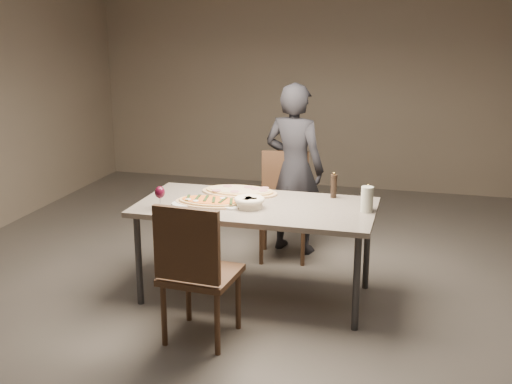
% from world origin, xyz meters
% --- Properties ---
extents(room, '(7.00, 7.00, 7.00)m').
position_xyz_m(room, '(0.00, 0.00, 1.40)').
color(room, '#57524B').
rests_on(room, ground).
extents(dining_table, '(1.80, 0.90, 0.75)m').
position_xyz_m(dining_table, '(0.00, 0.00, 0.69)').
color(dining_table, slate).
rests_on(dining_table, ground).
extents(zucchini_pizza, '(0.55, 0.30, 0.05)m').
position_xyz_m(zucchini_pizza, '(-0.35, -0.07, 0.77)').
color(zucchini_pizza, tan).
rests_on(zucchini_pizza, dining_table).
extents(ham_pizza, '(0.62, 0.35, 0.04)m').
position_xyz_m(ham_pizza, '(-0.21, 0.28, 0.77)').
color(ham_pizza, tan).
rests_on(ham_pizza, dining_table).
extents(bread_basket, '(0.23, 0.23, 0.08)m').
position_xyz_m(bread_basket, '(-0.03, -0.09, 0.80)').
color(bread_basket, beige).
rests_on(bread_basket, dining_table).
extents(oil_dish, '(0.13, 0.13, 0.02)m').
position_xyz_m(oil_dish, '(-0.15, -0.13, 0.76)').
color(oil_dish, white).
rests_on(oil_dish, dining_table).
extents(pepper_mill_left, '(0.05, 0.05, 0.21)m').
position_xyz_m(pepper_mill_left, '(0.54, 0.35, 0.85)').
color(pepper_mill_left, black).
rests_on(pepper_mill_left, dining_table).
extents(pepper_mill_right, '(0.05, 0.05, 0.19)m').
position_xyz_m(pepper_mill_right, '(0.83, 0.10, 0.84)').
color(pepper_mill_right, black).
rests_on(pepper_mill_right, dining_table).
extents(carafe, '(0.09, 0.09, 0.19)m').
position_xyz_m(carafe, '(0.83, 0.04, 0.84)').
color(carafe, silver).
rests_on(carafe, dining_table).
extents(wine_glass, '(0.08, 0.08, 0.17)m').
position_xyz_m(wine_glass, '(-0.66, -0.28, 0.87)').
color(wine_glass, silver).
rests_on(wine_glass, dining_table).
extents(side_plate, '(0.17, 0.17, 0.01)m').
position_xyz_m(side_plate, '(-0.54, -0.14, 0.76)').
color(side_plate, white).
rests_on(side_plate, dining_table).
extents(chair_near, '(0.50, 0.50, 0.99)m').
position_xyz_m(chair_near, '(-0.19, -0.84, 0.55)').
color(chair_near, '#412A1B').
rests_on(chair_near, ground).
extents(chair_far, '(0.52, 0.52, 0.95)m').
position_xyz_m(chair_far, '(0.01, 0.95, 0.53)').
color(chair_far, '#412A1B').
rests_on(chair_far, ground).
extents(diner, '(0.65, 0.50, 1.57)m').
position_xyz_m(diner, '(0.07, 1.09, 0.79)').
color(diner, black).
rests_on(diner, ground).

